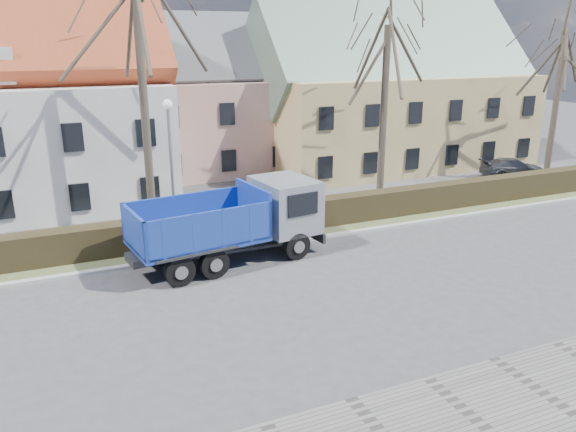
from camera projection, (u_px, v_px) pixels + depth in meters
name	position (u px, v px, depth m)	size (l,w,h in m)	color
ground	(262.00, 300.00, 18.83)	(120.00, 120.00, 0.00)	#464649
curb_far	(221.00, 252.00, 22.83)	(80.00, 0.30, 0.12)	#ACABA9
grass_strip	(210.00, 240.00, 24.24)	(80.00, 3.00, 0.10)	#515E34
hedge	(211.00, 228.00, 23.88)	(60.00, 0.90, 1.30)	black
building_pink	(208.00, 108.00, 36.61)	(10.80, 8.80, 8.00)	#CA998F
building_yellow	(390.00, 101.00, 38.48)	(18.80, 10.80, 8.50)	tan
tree_1	(143.00, 89.00, 23.58)	(9.20, 9.20, 12.65)	#433A2E
tree_2	(385.00, 98.00, 28.39)	(8.00, 8.00, 11.00)	#433A2E
tree_3	(557.00, 94.00, 33.04)	(7.60, 7.60, 10.45)	#433A2E
dump_truck	(222.00, 225.00, 21.49)	(7.75, 2.88, 3.10)	navy
streetlight	(172.00, 171.00, 23.52)	(0.48, 0.48, 6.10)	gray
cart_frame	(143.00, 259.00, 21.40)	(0.72, 0.41, 0.66)	silver
parked_car_b	(512.00, 168.00, 35.30)	(1.64, 4.03, 1.17)	#35363E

